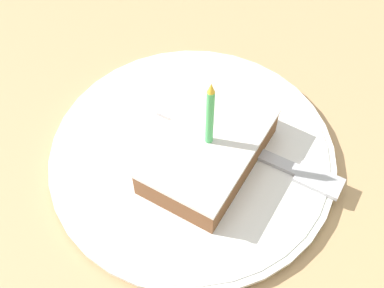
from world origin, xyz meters
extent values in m
cube|color=tan|center=(0.00, 0.00, -0.02)|extent=(2.40, 2.40, 0.04)
cylinder|color=white|center=(-0.01, 0.00, 0.01)|extent=(0.27, 0.27, 0.01)
cylinder|color=white|center=(-0.01, 0.00, 0.01)|extent=(0.28, 0.28, 0.00)
cube|color=brown|center=(0.01, 0.00, 0.03)|extent=(0.08, 0.13, 0.03)
cube|color=silver|center=(0.01, 0.00, 0.05)|extent=(0.09, 0.14, 0.00)
cylinder|color=#4CBF66|center=(0.01, 0.00, 0.08)|extent=(0.01, 0.01, 0.07)
cone|color=yellow|center=(0.01, 0.00, 0.12)|extent=(0.01, 0.01, 0.01)
cube|color=#B2B2B7|center=(0.02, 0.03, 0.01)|extent=(0.15, 0.02, 0.00)
cube|color=#B2B2B7|center=(0.12, 0.03, 0.01)|extent=(0.05, 0.03, 0.00)
camera|label=1|loc=(0.14, -0.25, 0.45)|focal=50.00mm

